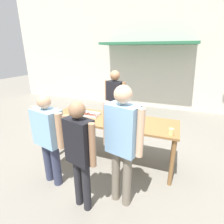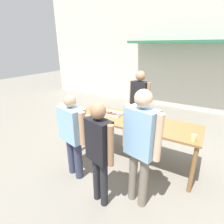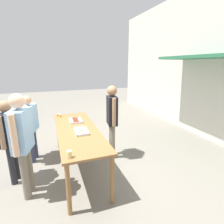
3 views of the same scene
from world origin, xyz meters
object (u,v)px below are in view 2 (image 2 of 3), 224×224
condiment_jar_ketchup (84,113)px  person_customer_with_cup (141,141)px  food_tray_sausages (112,114)px  person_server_behind_table (139,100)px  person_customer_waiting_in_line (99,148)px  condiment_jar_mustard (80,113)px  beer_cup (194,138)px  person_customer_holding_hotdog (73,131)px  food_tray_buns (144,120)px

condiment_jar_ketchup → person_customer_with_cup: bearing=-24.0°
food_tray_sausages → person_server_behind_table: size_ratio=0.25×
person_customer_with_cup → person_customer_waiting_in_line: 0.58m
person_server_behind_table → person_customer_waiting_in_line: bearing=-74.6°
condiment_jar_mustard → person_customer_waiting_in_line: (1.12, -0.94, 0.02)m
beer_cup → person_customer_holding_hotdog: (-1.84, -0.67, -0.06)m
person_customer_holding_hotdog → person_customer_waiting_in_line: 0.79m
person_server_behind_table → person_customer_waiting_in_line: (0.26, -2.09, -0.10)m
beer_cup → condiment_jar_mustard: bearing=-179.8°
condiment_jar_ketchup → person_customer_waiting_in_line: 1.41m
condiment_jar_ketchup → beer_cup: 2.13m
food_tray_sausages → person_customer_with_cup: person_customer_with_cup is taller
beer_cup → person_customer_holding_hotdog: person_customer_holding_hotdog is taller
beer_cup → person_server_behind_table: person_server_behind_table is taller
person_customer_holding_hotdog → condiment_jar_mustard: bearing=-46.5°
beer_cup → food_tray_sausages: bearing=168.3°
food_tray_sausages → condiment_jar_ketchup: size_ratio=6.46×
condiment_jar_ketchup → person_customer_with_cup: (1.52, -0.68, 0.13)m
person_server_behind_table → food_tray_buns: bearing=-53.6°
person_server_behind_table → person_customer_with_cup: 1.96m
condiment_jar_mustard → person_customer_with_cup: (1.61, -0.66, 0.13)m
person_customer_with_cup → person_server_behind_table: bearing=-53.7°
condiment_jar_mustard → beer_cup: 2.22m
person_customer_holding_hotdog → person_customer_with_cup: bearing=-166.2°
food_tray_sausages → food_tray_buns: 0.72m
condiment_jar_ketchup → person_customer_with_cup: size_ratio=0.04×
person_customer_with_cup → person_customer_holding_hotdog: bearing=14.1°
condiment_jar_ketchup → person_customer_waiting_in_line: size_ratio=0.04×
person_customer_holding_hotdog → food_tray_sausages: bearing=-87.5°
beer_cup → person_customer_holding_hotdog: bearing=-160.0°
food_tray_sausages → person_customer_holding_hotdog: (-0.20, -1.01, -0.02)m
food_tray_buns → person_customer_waiting_in_line: (-0.17, -1.29, 0.03)m
condiment_jar_ketchup → person_customer_with_cup: 1.67m
person_customer_holding_hotdog → person_customer_waiting_in_line: (0.74, -0.28, 0.06)m
food_tray_buns → person_customer_holding_hotdog: person_customer_holding_hotdog is taller
condiment_jar_mustard → person_customer_holding_hotdog: bearing=-60.0°
food_tray_buns → person_server_behind_table: (-0.43, 0.80, 0.13)m
food_tray_buns → person_server_behind_table: bearing=118.1°
person_customer_with_cup → person_customer_waiting_in_line: size_ratio=1.11×
condiment_jar_mustard → person_customer_holding_hotdog: (0.38, -0.66, -0.04)m
food_tray_buns → person_customer_holding_hotdog: bearing=-131.9°
food_tray_sausages → person_server_behind_table: person_server_behind_table is taller
person_customer_with_cup → person_customer_waiting_in_line: (-0.49, -0.28, -0.11)m
person_customer_holding_hotdog → beer_cup: bearing=-146.4°
person_customer_holding_hotdog → person_customer_with_cup: person_customer_with_cup is taller
food_tray_sausages → person_customer_holding_hotdog: size_ratio=0.28×
person_customer_with_cup → beer_cup: bearing=-118.5°
food_tray_buns → food_tray_sausages: bearing=-179.7°
food_tray_buns → beer_cup: (0.93, -0.34, 0.03)m
food_tray_sausages → condiment_jar_mustard: 0.68m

